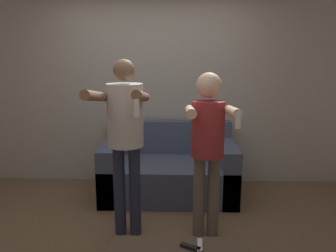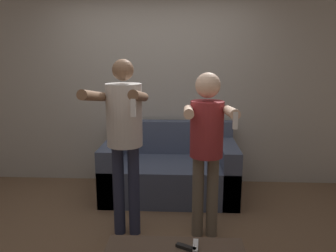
{
  "view_description": "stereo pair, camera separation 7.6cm",
  "coord_description": "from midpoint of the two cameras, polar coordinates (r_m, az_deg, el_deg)",
  "views": [
    {
      "loc": [
        0.32,
        -2.77,
        1.72
      ],
      "look_at": [
        0.23,
        0.64,
        0.99
      ],
      "focal_mm": 35.0,
      "sensor_mm": 36.0,
      "label": 1
    },
    {
      "loc": [
        0.4,
        -2.76,
        1.72
      ],
      "look_at": [
        0.23,
        0.64,
        0.99
      ],
      "focal_mm": 35.0,
      "sensor_mm": 36.0,
      "label": 2
    }
  ],
  "objects": [
    {
      "name": "person_standing_left",
      "position": [
        3.03,
        -8.19,
        -0.32
      ],
      "size": [
        0.45,
        0.82,
        1.7
      ],
      "color": "#282D47",
      "rests_on": "ground_plane"
    },
    {
      "name": "couch",
      "position": [
        4.17,
        -0.32,
        -7.88
      ],
      "size": [
        1.62,
        0.93,
        0.88
      ],
      "color": "#4C5670",
      "rests_on": "ground_plane"
    },
    {
      "name": "person_standing_right",
      "position": [
        3.02,
        6.24,
        -2.05
      ],
      "size": [
        0.43,
        0.7,
        1.58
      ],
      "color": "#6B6051",
      "rests_on": "ground_plane"
    },
    {
      "name": "wall_back",
      "position": [
        4.44,
        -3.08,
        7.26
      ],
      "size": [
        6.4,
        0.06,
        2.7
      ],
      "color": "#B7B2A8",
      "rests_on": "ground_plane"
    },
    {
      "name": "remote_near",
      "position": [
        2.42,
        2.98,
        -20.32
      ],
      "size": [
        0.15,
        0.1,
        0.02
      ],
      "color": "black",
      "rests_on": "coffee_table"
    },
    {
      "name": "remote_far",
      "position": [
        2.44,
        4.61,
        -20.05
      ],
      "size": [
        0.05,
        0.15,
        0.02
      ],
      "color": "white",
      "rests_on": "coffee_table"
    },
    {
      "name": "ground_plane",
      "position": [
        3.28,
        -5.27,
        -19.67
      ],
      "size": [
        14.0,
        14.0,
        0.0
      ],
      "primitive_type": "plane",
      "color": "brown"
    }
  ]
}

